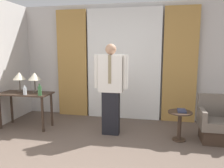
% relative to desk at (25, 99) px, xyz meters
% --- Properties ---
extents(wall_back, '(10.00, 0.06, 2.70)m').
position_rel_desk_xyz_m(wall_back, '(1.92, 1.18, 0.73)').
color(wall_back, beige).
rests_on(wall_back, ground_plane).
extents(curtain_sheer_center, '(1.72, 0.06, 2.58)m').
position_rel_desk_xyz_m(curtain_sheer_center, '(1.92, 1.05, 0.67)').
color(curtain_sheer_center, white).
rests_on(curtain_sheer_center, ground_plane).
extents(curtain_drape_left, '(0.75, 0.06, 2.58)m').
position_rel_desk_xyz_m(curtain_drape_left, '(0.64, 1.05, 0.67)').
color(curtain_drape_left, '#B28442').
rests_on(curtain_drape_left, ground_plane).
extents(curtain_drape_right, '(0.75, 0.06, 2.58)m').
position_rel_desk_xyz_m(curtain_drape_right, '(3.19, 1.05, 0.67)').
color(curtain_drape_right, '#B28442').
rests_on(curtain_drape_right, ground_plane).
extents(desk, '(1.09, 0.50, 0.75)m').
position_rel_desk_xyz_m(desk, '(0.00, 0.00, 0.00)').
color(desk, '#38281E').
rests_on(desk, ground_plane).
extents(table_lamp_left, '(0.27, 0.27, 0.42)m').
position_rel_desk_xyz_m(table_lamp_left, '(-0.18, 0.10, 0.45)').
color(table_lamp_left, '#4C4238').
rests_on(table_lamp_left, desk).
extents(table_lamp_right, '(0.27, 0.27, 0.42)m').
position_rel_desk_xyz_m(table_lamp_right, '(0.18, 0.10, 0.45)').
color(table_lamp_right, '#4C4238').
rests_on(table_lamp_right, desk).
extents(bottle_near_edge, '(0.07, 0.07, 0.19)m').
position_rel_desk_xyz_m(bottle_near_edge, '(0.12, -0.18, 0.21)').
color(bottle_near_edge, silver).
rests_on(bottle_near_edge, desk).
extents(bottle_by_lamp, '(0.07, 0.07, 0.23)m').
position_rel_desk_xyz_m(bottle_by_lamp, '(0.45, -0.18, 0.22)').
color(bottle_by_lamp, '#336638').
rests_on(bottle_by_lamp, desk).
extents(person, '(0.65, 0.22, 1.75)m').
position_rel_desk_xyz_m(person, '(1.84, -0.01, 0.33)').
color(person, black).
rests_on(person, ground_plane).
extents(armchair, '(0.55, 0.56, 0.83)m').
position_rel_desk_xyz_m(armchair, '(3.74, 0.04, -0.30)').
color(armchair, '#38281E').
rests_on(armchair, ground_plane).
extents(side_table, '(0.43, 0.43, 0.54)m').
position_rel_desk_xyz_m(side_table, '(3.12, -0.06, -0.25)').
color(side_table, '#38281E').
rests_on(side_table, ground_plane).
extents(book, '(0.15, 0.24, 0.03)m').
position_rel_desk_xyz_m(book, '(3.15, -0.05, -0.06)').
color(book, '#2D334C').
rests_on(book, side_table).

